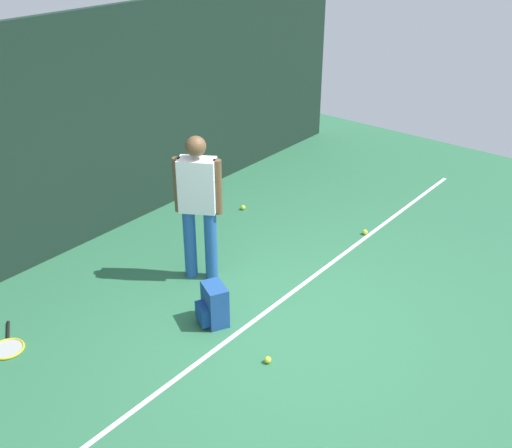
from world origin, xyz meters
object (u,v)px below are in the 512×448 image
tennis_racket (8,347)px  tennis_ball_mid_court (243,207)px  backpack (214,305)px  tennis_ball_far_left (365,232)px  tennis_ball_near_player (268,360)px  tennis_player (198,201)px

tennis_racket → tennis_ball_mid_court: 3.74m
backpack → tennis_ball_mid_court: size_ratio=6.67×
tennis_ball_far_left → tennis_ball_mid_court: bearing=104.9°
tennis_ball_near_player → tennis_ball_mid_court: bearing=44.2°
backpack → tennis_ball_near_player: size_ratio=6.67×
tennis_player → tennis_ball_far_left: (2.06, -0.95, -0.93)m
tennis_racket → tennis_ball_far_left: size_ratio=9.29×
tennis_ball_near_player → tennis_ball_far_left: 2.82m
tennis_ball_far_left → backpack: bearing=174.5°
backpack → tennis_ball_mid_court: backpack is taller
tennis_player → tennis_ball_mid_court: (1.61, 0.74, -0.93)m
tennis_racket → tennis_ball_mid_court: (3.74, 0.16, 0.02)m
backpack → tennis_ball_near_player: (-0.14, -0.81, -0.18)m
backpack → tennis_racket: bearing=-102.5°
tennis_ball_mid_court → tennis_ball_far_left: same height
tennis_player → tennis_racket: size_ratio=2.77×
tennis_player → tennis_ball_far_left: 2.45m
tennis_player → tennis_ball_near_player: 1.92m
tennis_ball_mid_court → tennis_ball_far_left: 1.75m
tennis_player → tennis_ball_near_player: bearing=-55.8°
backpack → tennis_ball_near_player: 0.84m
tennis_ball_mid_court → tennis_ball_far_left: size_ratio=1.00×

